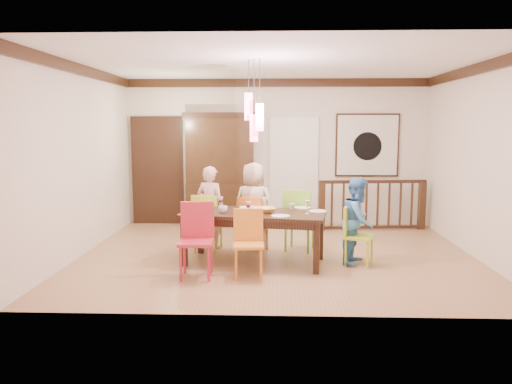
{
  "coord_description": "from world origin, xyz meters",
  "views": [
    {
      "loc": [
        -0.04,
        -7.53,
        1.98
      ],
      "look_at": [
        -0.32,
        -0.02,
        0.98
      ],
      "focal_mm": 35.0,
      "sensor_mm": 36.0,
      "label": 1
    }
  ],
  "objects_px": {
    "china_hutch": "(220,169)",
    "balustrade": "(372,204)",
    "chair_end_right": "(359,232)",
    "dining_table": "(254,218)",
    "person_end_right": "(358,221)",
    "chair_far_left": "(208,218)",
    "person_far_mid": "(254,206)",
    "person_far_left": "(211,207)"
  },
  "relations": [
    {
      "from": "balustrade",
      "to": "person_far_mid",
      "type": "relative_size",
      "value": 1.49
    },
    {
      "from": "chair_end_right",
      "to": "china_hutch",
      "type": "xyz_separation_m",
      "value": [
        -2.29,
        2.81,
        0.64
      ]
    },
    {
      "from": "china_hutch",
      "to": "balustrade",
      "type": "xyz_separation_m",
      "value": [
        2.94,
        -0.35,
        -0.62
      ]
    },
    {
      "from": "chair_end_right",
      "to": "balustrade",
      "type": "height_order",
      "value": "balustrade"
    },
    {
      "from": "dining_table",
      "to": "balustrade",
      "type": "height_order",
      "value": "balustrade"
    },
    {
      "from": "chair_end_right",
      "to": "person_far_mid",
      "type": "xyz_separation_m",
      "value": [
        -1.55,
        0.94,
        0.22
      ]
    },
    {
      "from": "dining_table",
      "to": "chair_end_right",
      "type": "xyz_separation_m",
      "value": [
        1.51,
        -0.06,
        -0.18
      ]
    },
    {
      "from": "dining_table",
      "to": "person_end_right",
      "type": "distance_m",
      "value": 1.5
    },
    {
      "from": "balustrade",
      "to": "person_far_mid",
      "type": "xyz_separation_m",
      "value": [
        -2.2,
        -1.52,
        0.2
      ]
    },
    {
      "from": "chair_far_left",
      "to": "chair_end_right",
      "type": "relative_size",
      "value": 1.09
    },
    {
      "from": "balustrade",
      "to": "chair_far_left",
      "type": "bearing_deg",
      "value": -155.08
    },
    {
      "from": "dining_table",
      "to": "person_end_right",
      "type": "bearing_deg",
      "value": 10.98
    },
    {
      "from": "person_far_left",
      "to": "chair_far_left",
      "type": "bearing_deg",
      "value": 108.21
    },
    {
      "from": "chair_end_right",
      "to": "chair_far_left",
      "type": "bearing_deg",
      "value": 94.32
    },
    {
      "from": "chair_far_left",
      "to": "chair_end_right",
      "type": "xyz_separation_m",
      "value": [
        2.27,
        -0.73,
        -0.04
      ]
    },
    {
      "from": "dining_table",
      "to": "person_end_right",
      "type": "height_order",
      "value": "person_end_right"
    },
    {
      "from": "person_far_mid",
      "to": "person_end_right",
      "type": "relative_size",
      "value": 1.12
    },
    {
      "from": "chair_end_right",
      "to": "person_far_mid",
      "type": "relative_size",
      "value": 0.6
    },
    {
      "from": "chair_far_left",
      "to": "china_hutch",
      "type": "height_order",
      "value": "china_hutch"
    },
    {
      "from": "china_hutch",
      "to": "balustrade",
      "type": "bearing_deg",
      "value": -6.71
    },
    {
      "from": "chair_far_left",
      "to": "balustrade",
      "type": "height_order",
      "value": "balustrade"
    },
    {
      "from": "chair_end_right",
      "to": "china_hutch",
      "type": "distance_m",
      "value": 3.68
    },
    {
      "from": "chair_end_right",
      "to": "balustrade",
      "type": "distance_m",
      "value": 2.55
    },
    {
      "from": "person_far_left",
      "to": "chair_end_right",
      "type": "bearing_deg",
      "value": -179.73
    },
    {
      "from": "chair_end_right",
      "to": "person_far_mid",
      "type": "distance_m",
      "value": 1.83
    },
    {
      "from": "chair_end_right",
      "to": "person_far_mid",
      "type": "bearing_deg",
      "value": 80.89
    },
    {
      "from": "chair_far_left",
      "to": "person_far_left",
      "type": "bearing_deg",
      "value": -84.82
    },
    {
      "from": "dining_table",
      "to": "person_end_right",
      "type": "relative_size",
      "value": 1.71
    },
    {
      "from": "chair_end_right",
      "to": "person_end_right",
      "type": "distance_m",
      "value": 0.17
    },
    {
      "from": "dining_table",
      "to": "chair_end_right",
      "type": "bearing_deg",
      "value": 7.24
    },
    {
      "from": "balustrade",
      "to": "person_far_left",
      "type": "relative_size",
      "value": 1.55
    },
    {
      "from": "chair_far_left",
      "to": "person_far_left",
      "type": "distance_m",
      "value": 0.25
    },
    {
      "from": "balustrade",
      "to": "person_far_left",
      "type": "height_order",
      "value": "person_far_left"
    },
    {
      "from": "chair_far_left",
      "to": "person_far_mid",
      "type": "bearing_deg",
      "value": -153.67
    },
    {
      "from": "chair_far_left",
      "to": "balustrade",
      "type": "relative_size",
      "value": 0.44
    },
    {
      "from": "chair_end_right",
      "to": "person_far_left",
      "type": "height_order",
      "value": "person_far_left"
    },
    {
      "from": "china_hutch",
      "to": "balustrade",
      "type": "relative_size",
      "value": 1.07
    },
    {
      "from": "dining_table",
      "to": "person_far_left",
      "type": "bearing_deg",
      "value": 139.56
    },
    {
      "from": "person_far_left",
      "to": "person_end_right",
      "type": "relative_size",
      "value": 1.07
    },
    {
      "from": "chair_end_right",
      "to": "balustrade",
      "type": "xyz_separation_m",
      "value": [
        0.65,
        2.46,
        0.02
      ]
    },
    {
      "from": "dining_table",
      "to": "person_far_left",
      "type": "xyz_separation_m",
      "value": [
        -0.74,
        0.88,
        0.01
      ]
    },
    {
      "from": "person_far_left",
      "to": "person_end_right",
      "type": "distance_m",
      "value": 2.4
    }
  ]
}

